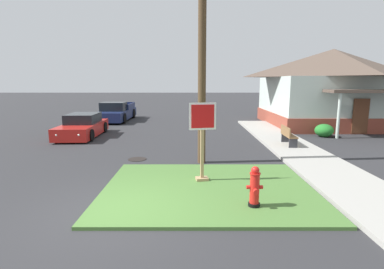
{
  "coord_description": "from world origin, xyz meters",
  "views": [
    {
      "loc": [
        1.73,
        -6.33,
        2.96
      ],
      "look_at": [
        1.69,
        2.71,
        1.35
      ],
      "focal_mm": 27.51,
      "sensor_mm": 36.0,
      "label": 1
    }
  ],
  "objects_px": {
    "fire_hydrant": "(256,188)",
    "parked_sedan_red": "(84,127)",
    "street_bench": "(289,135)",
    "stop_sign": "(204,142)",
    "utility_pole": "(204,31)",
    "pickup_truck_navy": "(118,113)",
    "manhole_cover": "(139,159)"
  },
  "relations": [
    {
      "from": "parked_sedan_red",
      "to": "utility_pole",
      "type": "xyz_separation_m",
      "value": [
        6.41,
        -5.44,
        4.18
      ]
    },
    {
      "from": "manhole_cover",
      "to": "parked_sedan_red",
      "type": "bearing_deg",
      "value": 128.16
    },
    {
      "from": "street_bench",
      "to": "stop_sign",
      "type": "bearing_deg",
      "value": -130.11
    },
    {
      "from": "pickup_truck_navy",
      "to": "manhole_cover",
      "type": "bearing_deg",
      "value": -72.15
    },
    {
      "from": "utility_pole",
      "to": "fire_hydrant",
      "type": "bearing_deg",
      "value": -74.92
    },
    {
      "from": "fire_hydrant",
      "to": "stop_sign",
      "type": "xyz_separation_m",
      "value": [
        -1.16,
        1.87,
        0.7
      ]
    },
    {
      "from": "utility_pole",
      "to": "manhole_cover",
      "type": "bearing_deg",
      "value": 169.77
    },
    {
      "from": "parked_sedan_red",
      "to": "street_bench",
      "type": "xyz_separation_m",
      "value": [
        10.46,
        -2.81,
        0.04
      ]
    },
    {
      "from": "fire_hydrant",
      "to": "pickup_truck_navy",
      "type": "height_order",
      "value": "pickup_truck_navy"
    },
    {
      "from": "fire_hydrant",
      "to": "utility_pole",
      "type": "height_order",
      "value": "utility_pole"
    },
    {
      "from": "fire_hydrant",
      "to": "street_bench",
      "type": "xyz_separation_m",
      "value": [
        2.95,
        6.74,
        0.04
      ]
    },
    {
      "from": "stop_sign",
      "to": "parked_sedan_red",
      "type": "distance_m",
      "value": 10.0
    },
    {
      "from": "stop_sign",
      "to": "parked_sedan_red",
      "type": "relative_size",
      "value": 0.52
    },
    {
      "from": "fire_hydrant",
      "to": "parked_sedan_red",
      "type": "relative_size",
      "value": 0.22
    },
    {
      "from": "fire_hydrant",
      "to": "manhole_cover",
      "type": "xyz_separation_m",
      "value": [
        -3.6,
        4.56,
        -0.53
      ]
    },
    {
      "from": "street_bench",
      "to": "manhole_cover",
      "type": "bearing_deg",
      "value": -161.59
    },
    {
      "from": "parked_sedan_red",
      "to": "pickup_truck_navy",
      "type": "xyz_separation_m",
      "value": [
        0.15,
        6.73,
        0.07
      ]
    },
    {
      "from": "street_bench",
      "to": "utility_pole",
      "type": "bearing_deg",
      "value": -147.05
    },
    {
      "from": "pickup_truck_navy",
      "to": "utility_pole",
      "type": "bearing_deg",
      "value": -62.76
    },
    {
      "from": "stop_sign",
      "to": "pickup_truck_navy",
      "type": "distance_m",
      "value": 15.71
    },
    {
      "from": "stop_sign",
      "to": "pickup_truck_navy",
      "type": "height_order",
      "value": "stop_sign"
    },
    {
      "from": "stop_sign",
      "to": "pickup_truck_navy",
      "type": "relative_size",
      "value": 0.43
    },
    {
      "from": "parked_sedan_red",
      "to": "pickup_truck_navy",
      "type": "relative_size",
      "value": 0.82
    },
    {
      "from": "pickup_truck_navy",
      "to": "street_bench",
      "type": "relative_size",
      "value": 3.72
    },
    {
      "from": "fire_hydrant",
      "to": "street_bench",
      "type": "distance_m",
      "value": 7.36
    },
    {
      "from": "stop_sign",
      "to": "pickup_truck_navy",
      "type": "bearing_deg",
      "value": 113.3
    },
    {
      "from": "fire_hydrant",
      "to": "stop_sign",
      "type": "bearing_deg",
      "value": 121.92
    },
    {
      "from": "fire_hydrant",
      "to": "street_bench",
      "type": "height_order",
      "value": "fire_hydrant"
    },
    {
      "from": "stop_sign",
      "to": "manhole_cover",
      "type": "xyz_separation_m",
      "value": [
        -2.44,
        2.7,
        -1.23
      ]
    },
    {
      "from": "stop_sign",
      "to": "parked_sedan_red",
      "type": "height_order",
      "value": "stop_sign"
    },
    {
      "from": "manhole_cover",
      "to": "parked_sedan_red",
      "type": "xyz_separation_m",
      "value": [
        -3.92,
        4.99,
        0.53
      ]
    },
    {
      "from": "stop_sign",
      "to": "utility_pole",
      "type": "bearing_deg",
      "value": 88.64
    }
  ]
}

